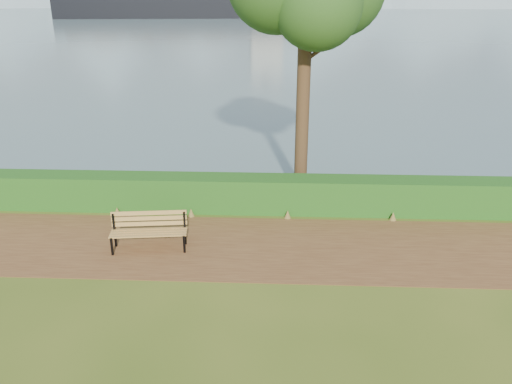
{
  "coord_description": "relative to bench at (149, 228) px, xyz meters",
  "views": [
    {
      "loc": [
        1.32,
        -10.66,
        5.7
      ],
      "look_at": [
        0.76,
        1.2,
        1.1
      ],
      "focal_mm": 35.0,
      "sensor_mm": 36.0,
      "label": 1
    }
  ],
  "objects": [
    {
      "name": "hedge",
      "position": [
        1.78,
        2.47,
        -0.03
      ],
      "size": [
        32.0,
        0.85,
        1.0
      ],
      "primitive_type": "cube",
      "color": "#164714",
      "rests_on": "ground"
    },
    {
      "name": "path",
      "position": [
        1.78,
        0.17,
        -0.52
      ],
      "size": [
        40.0,
        3.4,
        0.01
      ],
      "primitive_type": "cube",
      "color": "brown",
      "rests_on": "ground"
    },
    {
      "name": "cargo_ship",
      "position": [
        -24.3,
        157.64,
        3.1
      ],
      "size": [
        81.14,
        23.08,
        24.34
      ],
      "rotation": [
        0.0,
        0.0,
        0.13
      ],
      "color": "black",
      "rests_on": "ground"
    },
    {
      "name": "ground",
      "position": [
        1.78,
        -0.13,
        -0.53
      ],
      "size": [
        140.0,
        140.0,
        0.0
      ],
      "primitive_type": "plane",
      "color": "#3E5618",
      "rests_on": "ground"
    },
    {
      "name": "water",
      "position": [
        1.78,
        259.87,
        -0.52
      ],
      "size": [
        700.0,
        510.0,
        0.0
      ],
      "primitive_type": "cube",
      "color": "#435E6C",
      "rests_on": "ground"
    },
    {
      "name": "bench",
      "position": [
        0.0,
        0.0,
        0.0
      ],
      "size": [
        1.87,
        0.75,
        0.91
      ],
      "rotation": [
        0.0,
        0.0,
        0.12
      ],
      "color": "black",
      "rests_on": "ground"
    }
  ]
}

